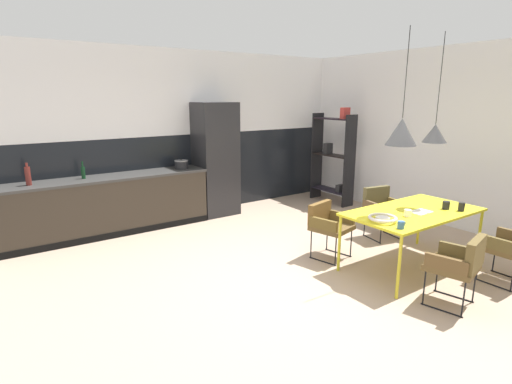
{
  "coord_description": "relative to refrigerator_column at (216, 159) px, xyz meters",
  "views": [
    {
      "loc": [
        -3.11,
        -3.32,
        2.15
      ],
      "look_at": [
        -0.2,
        0.9,
        0.92
      ],
      "focal_mm": 28.09,
      "sensor_mm": 36.0,
      "label": 1
    }
  ],
  "objects": [
    {
      "name": "ground_plane",
      "position": [
        -0.39,
        -3.05,
        -1.02
      ],
      "size": [
        9.02,
        9.02,
        0.0
      ],
      "primitive_type": "plane",
      "color": "tan"
    },
    {
      "name": "back_wall_panel_upper",
      "position": [
        -0.39,
        0.36,
        1.18
      ],
      "size": [
        6.72,
        0.12,
        1.47
      ],
      "primitive_type": "cube",
      "color": "white",
      "rests_on": "back_wall_splashback_dark"
    },
    {
      "name": "fruit_bowl",
      "position": [
        0.16,
        -3.6,
        -0.23
      ],
      "size": [
        0.33,
        0.33,
        0.06
      ],
      "color": "silver",
      "rests_on": "dining_table"
    },
    {
      "name": "refrigerator_column",
      "position": [
        0.0,
        0.0,
        0.0
      ],
      "size": [
        0.7,
        0.6,
        2.04
      ],
      "primitive_type": "cube",
      "color": "#232326",
      "rests_on": "ground"
    },
    {
      "name": "armchair_by_stool",
      "position": [
        0.22,
        -2.68,
        -0.52
      ],
      "size": [
        0.57,
        0.57,
        0.74
      ],
      "rotation": [
        0.0,
        0.0,
        3.38
      ],
      "color": "brown",
      "rests_on": "ground"
    },
    {
      "name": "mug_dark_espresso",
      "position": [
        0.57,
        -3.64,
        -0.23
      ],
      "size": [
        0.12,
        0.08,
        0.08
      ],
      "color": "white",
      "rests_on": "dining_table"
    },
    {
      "name": "side_wall_right",
      "position": [
        2.91,
        -3.05,
        0.45
      ],
      "size": [
        0.12,
        6.94,
        2.94
      ],
      "primitive_type": "cube",
      "color": "white",
      "rests_on": "ground"
    },
    {
      "name": "mug_tall_blue",
      "position": [
        1.33,
        -3.88,
        -0.21
      ],
      "size": [
        0.12,
        0.07,
        0.11
      ],
      "color": "black",
      "rests_on": "dining_table"
    },
    {
      "name": "bottle_vinegar_dark",
      "position": [
        -2.27,
        0.05,
        0.0
      ],
      "size": [
        0.06,
        0.06,
        0.27
      ],
      "color": "#0F3319",
      "rests_on": "kitchen_counter"
    },
    {
      "name": "cooking_pot",
      "position": [
        -0.68,
        -0.02,
        -0.03
      ],
      "size": [
        0.23,
        0.23,
        0.17
      ],
      "color": "black",
      "rests_on": "kitchen_counter"
    },
    {
      "name": "pendant_lamp_over_table_near",
      "position": [
        0.49,
        -3.52,
        0.73
      ],
      "size": [
        0.35,
        0.35,
        1.3
      ],
      "color": "black"
    },
    {
      "name": "open_book",
      "position": [
        0.85,
        -3.64,
        -0.26
      ],
      "size": [
        0.27,
        0.19,
        0.02
      ],
      "color": "white",
      "rests_on": "dining_table"
    },
    {
      "name": "bottle_wine_green",
      "position": [
        -3.01,
        -0.01,
        0.04
      ],
      "size": [
        0.08,
        0.08,
        0.32
      ],
      "color": "maroon",
      "rests_on": "kitchen_counter"
    },
    {
      "name": "armchair_head_of_table",
      "position": [
        1.47,
        -2.57,
        -0.51
      ],
      "size": [
        0.56,
        0.55,
        0.77
      ],
      "rotation": [
        0.0,
        0.0,
        2.95
      ],
      "color": "brown",
      "rests_on": "ground"
    },
    {
      "name": "back_wall_splashback_dark",
      "position": [
        -0.39,
        0.36,
        -0.29
      ],
      "size": [
        6.72,
        0.12,
        1.47
      ],
      "primitive_type": "cube",
      "color": "black",
      "rests_on": "ground"
    },
    {
      "name": "pendant_lamp_over_table_far",
      "position": [
        1.19,
        -3.5,
        0.67
      ],
      "size": [
        0.3,
        0.3,
        1.31
      ],
      "color": "black"
    },
    {
      "name": "open_shelf_unit",
      "position": [
        2.37,
        -0.63,
        -0.05
      ],
      "size": [
        0.3,
        0.95,
        1.93
      ],
      "rotation": [
        0.0,
        0.0,
        -1.57
      ],
      "color": "black",
      "rests_on": "ground"
    },
    {
      "name": "armchair_near_window",
      "position": [
        0.38,
        -4.43,
        -0.51
      ],
      "size": [
        0.58,
        0.57,
        0.78
      ],
      "rotation": [
        0.0,
        0.0,
        0.24
      ],
      "color": "brown",
      "rests_on": "ground"
    },
    {
      "name": "dining_table",
      "position": [
        0.84,
        -3.54,
        -0.31
      ],
      "size": [
        1.74,
        0.95,
        0.75
      ],
      "color": "gold",
      "rests_on": "ground"
    },
    {
      "name": "mug_white_ceramic",
      "position": [
        1.25,
        -3.72,
        -0.22
      ],
      "size": [
        0.13,
        0.09,
        0.1
      ],
      "color": "black",
      "rests_on": "dining_table"
    },
    {
      "name": "mug_glass_clear",
      "position": [
        0.12,
        -3.88,
        -0.23
      ],
      "size": [
        0.12,
        0.07,
        0.08
      ],
      "color": "#335B93",
      "rests_on": "dining_table"
    },
    {
      "name": "kitchen_counter",
      "position": [
        -1.99,
        -0.0,
        -0.56
      ],
      "size": [
        3.26,
        0.63,
        0.92
      ],
      "color": "#342C23",
      "rests_on": "ground"
    }
  ]
}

